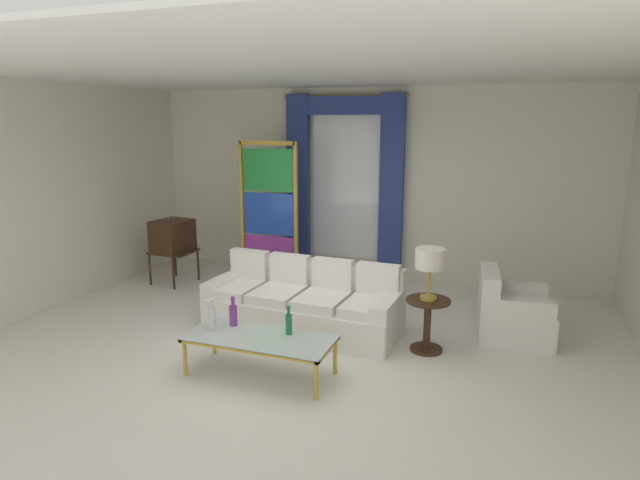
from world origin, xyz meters
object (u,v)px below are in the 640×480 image
Objects in this scene: stained_glass_divider at (269,217)px; round_side_table at (427,320)px; table_lamp_brass at (430,261)px; vintage_tv at (172,237)px; armchair_white at (510,314)px; peacock_figurine at (280,278)px; couch_white_long at (305,304)px; bottle_crystal_tall at (233,314)px; bottle_blue_decanter at (289,323)px; coffee_table at (260,340)px; bottle_amber_squat at (212,317)px.

stained_glass_divider is 3.70× the size of round_side_table.
stained_glass_divider reaches higher than table_lamp_brass.
table_lamp_brass is (2.71, -1.69, -0.03)m from stained_glass_divider.
vintage_tv is 4.33m from round_side_table.
peacock_figurine is at bearing 169.17° from armchair_white.
couch_white_long is 3.97× the size of peacock_figurine.
bottle_crystal_tall is 0.36× the size of armchair_white.
bottle_crystal_tall is 0.15× the size of stained_glass_divider.
stained_glass_divider reaches higher than armchair_white.
coffee_table is at bearing -146.93° from bottle_blue_decanter.
vintage_tv is (-2.14, 2.39, 0.18)m from bottle_amber_squat.
table_lamp_brass reaches higher than bottle_amber_squat.
couch_white_long is at bearing 70.02° from bottle_amber_squat.
armchair_white is 3.29m from peacock_figurine.
bottle_blue_decanter is 0.14× the size of stained_glass_divider.
table_lamp_brass is (0.00, 0.00, 0.67)m from round_side_table.
stained_glass_divider is (-3.56, 0.98, 0.77)m from armchair_white.
table_lamp_brass is at bearing 0.00° from round_side_table.
bottle_blue_decanter is 0.50× the size of peacock_figurine.
bottle_blue_decanter is at bearing -140.60° from round_side_table.
vintage_tv reaches higher than armchair_white.
vintage_tv reaches higher than table_lamp_brass.
round_side_table is at bearing 38.41° from coffee_table.
coffee_table is 2.59× the size of table_lamp_brass.
bottle_crystal_tall reaches higher than peacock_figurine.
vintage_tv is 5.03m from armchair_white.
stained_glass_divider is (-1.49, 2.69, 0.53)m from bottle_blue_decanter.
peacock_figurine is (-0.91, 2.49, -0.16)m from coffee_table.
couch_white_long is 2.86m from vintage_tv.
stained_glass_divider is at bearing 18.29° from vintage_tv.
stained_glass_divider reaches higher than coffee_table.
stained_glass_divider reaches higher than bottle_amber_squat.
round_side_table is at bearing -31.87° from stained_glass_divider.
bottle_blue_decanter is at bearing -1.24° from bottle_crystal_tall.
couch_white_long is 6.92× the size of bottle_amber_squat.
bottle_crystal_tall is 0.54× the size of round_side_table.
round_side_table is at bearing 0.00° from table_lamp_brass.
couch_white_long is at bearing -21.71° from vintage_tv.
bottle_crystal_tall is at bearing -77.23° from peacock_figurine.
armchair_white is 3.77m from stained_glass_divider.
coffee_table is at bearing -24.14° from bottle_crystal_tall.
round_side_table is (1.51, -0.17, 0.05)m from couch_white_long.
couch_white_long reaches higher than bottle_amber_squat.
couch_white_long is at bearing 91.77° from coffee_table.
stained_glass_divider is at bearing 104.06° from bottle_amber_squat.
coffee_table is 1.65× the size of armchair_white.
couch_white_long is at bearing 103.78° from bottle_blue_decanter.
bottle_amber_squat is (-0.77, -0.17, 0.02)m from bottle_blue_decanter.
couch_white_long is at bearing -53.01° from peacock_figurine.
stained_glass_divider is at bearing 132.40° from peacock_figurine.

